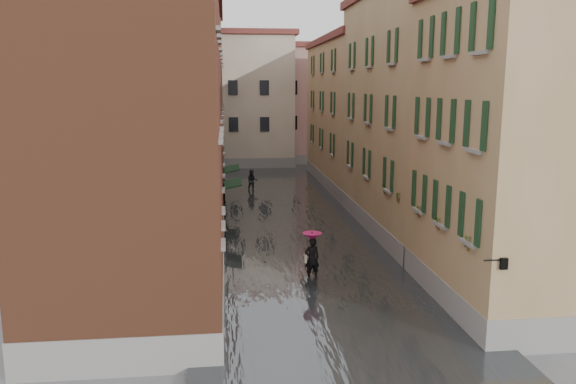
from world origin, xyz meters
TOP-DOWN VIEW (x-y plane):
  - ground at (0.00, 0.00)m, footprint 120.00×120.00m
  - floodwater at (0.00, 13.00)m, footprint 10.00×60.00m
  - building_left_near at (-7.00, -2.00)m, footprint 6.00×8.00m
  - building_left_mid at (-7.00, 9.00)m, footprint 6.00×14.00m
  - building_left_far at (-7.00, 24.00)m, footprint 6.00×16.00m
  - building_right_near at (7.00, -2.00)m, footprint 6.00×8.00m
  - building_right_mid at (7.00, 9.00)m, footprint 6.00×14.00m
  - building_right_far at (7.00, 24.00)m, footprint 6.00×16.00m
  - building_end_cream at (-3.00, 38.00)m, footprint 12.00×9.00m
  - building_end_pink at (6.00, 40.00)m, footprint 10.00×9.00m
  - awning_near at (-3.49, 11.45)m, footprint 1.09×2.79m
  - awning_far at (-3.49, 17.33)m, footprint 1.09×2.90m
  - wall_lantern at (4.33, -6.00)m, footprint 0.71×0.22m
  - window_planters at (4.12, 0.54)m, footprint 0.59×10.59m
  - pedestrian_main at (-0.23, 1.55)m, footprint 0.87×0.87m
  - pedestrian_far at (-1.81, 21.90)m, footprint 0.87×0.68m

SIDE VIEW (x-z plane):
  - ground at x=0.00m, z-range 0.00..0.00m
  - floodwater at x=0.00m, z-range 0.00..0.20m
  - pedestrian_far at x=-1.81m, z-range 0.00..1.78m
  - pedestrian_main at x=-0.23m, z-range 0.17..2.23m
  - awning_near at x=-3.49m, z-range 1.06..3.86m
  - awning_far at x=-3.49m, z-range 1.06..3.86m
  - wall_lantern at x=4.33m, z-range 2.83..3.18m
  - window_planters at x=4.12m, z-range 3.09..3.93m
  - building_right_near at x=7.00m, z-range 0.00..11.50m
  - building_right_far at x=7.00m, z-range 0.00..11.50m
  - building_end_pink at x=6.00m, z-range 0.00..12.00m
  - building_left_mid at x=-7.00m, z-range 0.00..12.50m
  - building_left_near at x=-7.00m, z-range 0.00..13.00m
  - building_right_mid at x=7.00m, z-range 0.00..13.00m
  - building_end_cream at x=-3.00m, z-range 0.00..13.00m
  - building_left_far at x=-7.00m, z-range 0.00..14.00m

